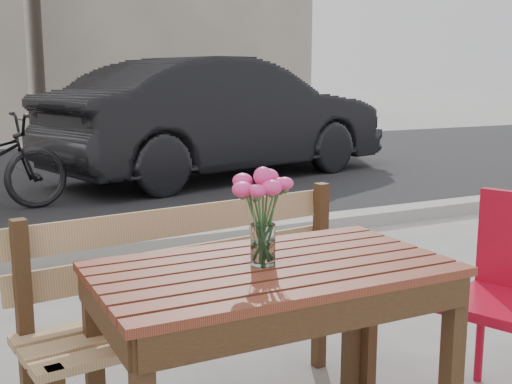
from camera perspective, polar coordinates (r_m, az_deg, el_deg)
street at (r=6.87m, az=-18.93°, el=-1.21°), size 30.00×8.12×0.12m
main_table at (r=2.17m, az=1.42°, el=-9.44°), size 1.17×0.69×0.72m
main_bench at (r=2.51m, az=-4.78°, el=-8.25°), size 1.46×0.59×0.88m
main_vase at (r=2.08m, az=0.63°, el=-1.13°), size 0.18×0.18×0.32m
parked_car at (r=8.54m, az=-3.06°, el=6.55°), size 4.99×2.76×1.56m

